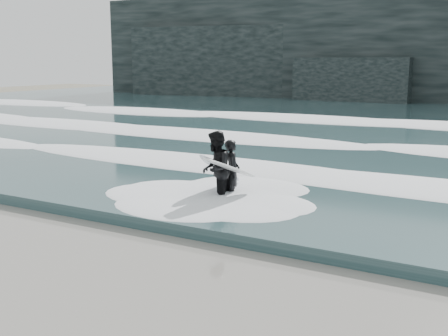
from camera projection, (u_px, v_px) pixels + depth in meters
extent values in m
plane|color=#7B7258|center=(84.00, 285.00, 9.72)|extent=(120.00, 120.00, 0.00)
cube|color=#2B4649|center=(418.00, 121.00, 34.42)|extent=(90.00, 52.00, 0.30)
ellipsoid|color=white|center=(290.00, 173.00, 17.32)|extent=(60.00, 3.20, 0.20)
ellipsoid|color=white|center=(356.00, 143.00, 23.28)|extent=(60.00, 4.00, 0.24)
ellipsoid|color=white|center=(404.00, 122.00, 30.95)|extent=(60.00, 4.80, 0.30)
imported|color=black|center=(232.00, 171.00, 15.18)|extent=(0.66, 0.75, 1.73)
ellipsoid|color=silver|center=(220.00, 168.00, 15.41)|extent=(0.73, 1.83, 1.10)
imported|color=black|center=(216.00, 169.00, 14.74)|extent=(1.06, 1.19, 2.02)
ellipsoid|color=white|center=(230.00, 168.00, 14.52)|extent=(1.08, 1.94, 0.84)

